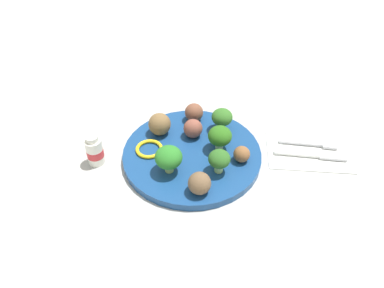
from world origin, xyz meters
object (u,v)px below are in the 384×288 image
at_px(meatball_front_right, 199,183).
at_px(meatball_mid_right, 194,112).
at_px(fork, 311,143).
at_px(plate, 192,154).
at_px(meatball_front_left, 160,124).
at_px(meatball_far_rim, 242,154).
at_px(napkin, 308,150).
at_px(broccoli_floret_mid_left, 220,136).
at_px(yogurt_bottle, 95,151).
at_px(meatball_mid_left, 195,128).
at_px(broccoli_floret_front_left, 219,160).
at_px(knife, 314,155).
at_px(broccoli_floret_mid_right, 222,118).
at_px(broccoli_floret_back_left, 169,158).
at_px(pepper_ring_back_right, 149,149).

bearing_deg(meatball_front_right, meatball_mid_right, 94.80).
xyz_separation_m(meatball_front_right, fork, (0.23, 0.15, -0.03)).
distance_m(plate, meatball_front_left, 0.10).
bearing_deg(meatball_front_right, meatball_far_rim, 46.43).
distance_m(meatball_far_rim, napkin, 0.16).
height_order(broccoli_floret_mid_left, napkin, broccoli_floret_mid_left).
relative_size(meatball_front_left, fork, 0.39).
bearing_deg(broccoli_floret_mid_left, napkin, 5.16).
bearing_deg(yogurt_bottle, napkin, 6.53).
xyz_separation_m(plate, meatball_front_right, (0.02, -0.11, 0.03)).
bearing_deg(napkin, fork, 63.58).
height_order(meatball_mid_right, fork, meatball_mid_right).
bearing_deg(broccoli_floret_mid_left, meatball_front_left, 160.24).
relative_size(meatball_mid_left, meatball_mid_right, 0.98).
height_order(broccoli_floret_mid_left, yogurt_bottle, broccoli_floret_mid_left).
bearing_deg(yogurt_bottle, meatball_mid_right, 33.42).
distance_m(fork, yogurt_bottle, 0.45).
xyz_separation_m(plate, meatball_mid_right, (0.00, 0.10, 0.03)).
xyz_separation_m(broccoli_floret_front_left, yogurt_bottle, (-0.24, 0.03, -0.02)).
bearing_deg(broccoli_floret_front_left, knife, 17.57).
distance_m(broccoli_floret_mid_right, fork, 0.20).
height_order(broccoli_floret_mid_right, meatball_mid_right, broccoli_floret_mid_right).
height_order(plate, meatball_mid_right, meatball_mid_right).
bearing_deg(fork, meatball_front_left, 178.04).
bearing_deg(broccoli_floret_mid_right, meatball_far_rim, -68.72).
relative_size(broccoli_floret_front_left, fork, 0.40).
height_order(broccoli_floret_mid_left, meatball_mid_right, broccoli_floret_mid_left).
height_order(meatball_front_right, meatball_far_rim, meatball_front_right).
xyz_separation_m(fork, yogurt_bottle, (-0.44, -0.07, 0.02)).
relative_size(broccoli_floret_front_left, napkin, 0.28).
relative_size(meatball_front_right, yogurt_bottle, 0.63).
bearing_deg(meatball_mid_right, plate, -90.04).
bearing_deg(broccoli_floret_mid_left, knife, -0.51).
height_order(broccoli_floret_front_left, yogurt_bottle, yogurt_bottle).
xyz_separation_m(plate, yogurt_bottle, (-0.19, -0.02, 0.02)).
bearing_deg(broccoli_floret_back_left, knife, 12.65).
height_order(pepper_ring_back_right, knife, pepper_ring_back_right).
bearing_deg(knife, broccoli_floret_mid_right, 161.04).
distance_m(pepper_ring_back_right, fork, 0.34).
relative_size(plate, broccoli_floret_back_left, 5.04).
distance_m(broccoli_floret_mid_left, yogurt_bottle, 0.25).
height_order(meatball_front_left, fork, meatball_front_left).
relative_size(meatball_front_left, meatball_mid_right, 1.16).
distance_m(broccoli_floret_front_left, broccoli_floret_back_left, 0.09).
distance_m(broccoli_floret_mid_left, meatball_mid_right, 0.11).
distance_m(meatball_far_rim, knife, 0.16).
bearing_deg(broccoli_floret_mid_right, knife, -18.96).
height_order(plate, broccoli_floret_mid_left, broccoli_floret_mid_left).
bearing_deg(meatball_mid_left, meatball_mid_right, 94.21).
relative_size(plate, napkin, 1.65).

